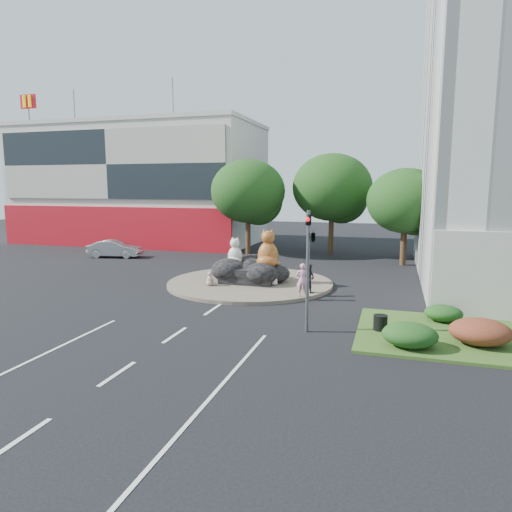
# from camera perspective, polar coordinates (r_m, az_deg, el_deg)

# --- Properties ---
(ground) EXTENTS (120.00, 120.00, 0.00)m
(ground) POSITION_cam_1_polar(r_m,az_deg,el_deg) (18.93, -10.12, -9.72)
(ground) COLOR black
(ground) RESTS_ON ground
(roundabout_island) EXTENTS (10.00, 10.00, 0.20)m
(roundabout_island) POSITION_cam_1_polar(r_m,az_deg,el_deg) (27.86, -0.76, -3.39)
(roundabout_island) COLOR brown
(roundabout_island) RESTS_ON ground
(rock_plinth) EXTENTS (3.20, 2.60, 0.90)m
(rock_plinth) POSITION_cam_1_polar(r_m,az_deg,el_deg) (27.75, -0.76, -2.28)
(rock_plinth) COLOR black
(rock_plinth) RESTS_ON roundabout_island
(shophouse_block) EXTENTS (25.20, 12.30, 17.40)m
(shophouse_block) POSITION_cam_1_polar(r_m,az_deg,el_deg) (51.14, -14.18, 8.72)
(shophouse_block) COLOR beige
(shophouse_block) RESTS_ON ground
(grass_verge) EXTENTS (10.00, 6.00, 0.12)m
(grass_verge) POSITION_cam_1_polar(r_m,az_deg,el_deg) (20.19, 27.09, -9.21)
(grass_verge) COLOR #30501A
(grass_verge) RESTS_ON ground
(tree_left) EXTENTS (6.46, 6.46, 8.27)m
(tree_left) POSITION_cam_1_polar(r_m,az_deg,el_deg) (39.94, -0.89, 7.72)
(tree_left) COLOR #382314
(tree_left) RESTS_ON ground
(tree_mid) EXTENTS (6.84, 6.84, 8.76)m
(tree_mid) POSITION_cam_1_polar(r_m,az_deg,el_deg) (40.36, 9.60, 8.05)
(tree_mid) COLOR #382314
(tree_mid) RESTS_ON ground
(tree_right) EXTENTS (5.70, 5.70, 7.30)m
(tree_right) POSITION_cam_1_polar(r_m,az_deg,el_deg) (36.05, 18.27, 6.19)
(tree_right) COLOR #382314
(tree_right) RESTS_ON ground
(hedge_near_green) EXTENTS (2.00, 1.60, 0.90)m
(hedge_near_green) POSITION_cam_1_polar(r_m,az_deg,el_deg) (17.80, 18.68, -9.33)
(hedge_near_green) COLOR #143D13
(hedge_near_green) RESTS_ON grass_verge
(hedge_red) EXTENTS (2.20, 1.76, 0.99)m
(hedge_red) POSITION_cam_1_polar(r_m,az_deg,el_deg) (19.00, 26.23, -8.49)
(hedge_red) COLOR #531F16
(hedge_red) RESTS_ON grass_verge
(hedge_back_green) EXTENTS (1.60, 1.28, 0.72)m
(hedge_back_green) POSITION_cam_1_polar(r_m,az_deg,el_deg) (21.57, 22.40, -6.63)
(hedge_back_green) COLOR #143D13
(hedge_back_green) RESTS_ON grass_verge
(traffic_light) EXTENTS (0.44, 1.24, 5.00)m
(traffic_light) POSITION_cam_1_polar(r_m,az_deg,el_deg) (18.38, 6.81, 1.39)
(traffic_light) COLOR #595B60
(traffic_light) RESTS_ON ground
(street_lamp) EXTENTS (2.34, 0.22, 8.06)m
(street_lamp) POSITION_cam_1_polar(r_m,az_deg,el_deg) (24.42, 27.69, 4.46)
(street_lamp) COLOR #595B60
(street_lamp) RESTS_ON ground
(cat_white) EXTENTS (1.21, 1.09, 1.78)m
(cat_white) POSITION_cam_1_polar(r_m,az_deg,el_deg) (27.96, -2.63, 0.58)
(cat_white) COLOR beige
(cat_white) RESTS_ON rock_plinth
(cat_tabby) EXTENTS (1.48, 1.30, 2.36)m
(cat_tabby) POSITION_cam_1_polar(r_m,az_deg,el_deg) (27.19, 1.51, 0.97)
(cat_tabby) COLOR #A76422
(cat_tabby) RESTS_ON rock_plinth
(kitten_calico) EXTENTS (0.63, 0.59, 0.86)m
(kitten_calico) POSITION_cam_1_polar(r_m,az_deg,el_deg) (26.78, -5.76, -2.77)
(kitten_calico) COLOR silver
(kitten_calico) RESTS_ON roundabout_island
(kitten_white) EXTENTS (0.52, 0.48, 0.72)m
(kitten_white) POSITION_cam_1_polar(r_m,az_deg,el_deg) (26.78, 2.29, -2.89)
(kitten_white) COLOR silver
(kitten_white) RESTS_ON roundabout_island
(pedestrian_pink) EXTENTS (0.73, 0.56, 1.77)m
(pedestrian_pink) POSITION_cam_1_polar(r_m,az_deg,el_deg) (24.05, 5.81, -2.99)
(pedestrian_pink) COLOR #C9829B
(pedestrian_pink) RESTS_ON roundabout_island
(pedestrian_dark) EXTENTS (0.94, 0.86, 1.58)m
(pedestrian_dark) POSITION_cam_1_polar(r_m,az_deg,el_deg) (25.05, 6.57, -2.75)
(pedestrian_dark) COLOR black
(pedestrian_dark) RESTS_ON roundabout_island
(parked_car) EXTENTS (4.64, 2.36, 1.46)m
(parked_car) POSITION_cam_1_polar(r_m,az_deg,el_deg) (40.23, -17.22, 0.87)
(parked_car) COLOR #B1B4B9
(parked_car) RESTS_ON ground
(litter_bin) EXTENTS (0.70, 0.70, 0.62)m
(litter_bin) POSITION_cam_1_polar(r_m,az_deg,el_deg) (19.49, 15.28, -8.03)
(litter_bin) COLOR black
(litter_bin) RESTS_ON grass_verge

